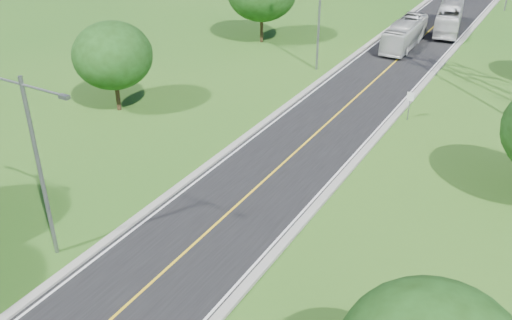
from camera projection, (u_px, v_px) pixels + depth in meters
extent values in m
plane|color=#205317|center=(421.00, 39.00, 64.28)|extent=(260.00, 260.00, 0.00)
cube|color=black|center=(435.00, 26.00, 68.81)|extent=(8.00, 150.00, 0.06)
cube|color=gray|center=(401.00, 20.00, 70.64)|extent=(0.50, 150.00, 0.22)
cube|color=gray|center=(471.00, 30.00, 66.90)|extent=(0.50, 150.00, 0.22)
cylinder|color=slate|center=(409.00, 106.00, 44.77)|extent=(0.08, 0.08, 2.40)
cube|color=white|center=(410.00, 97.00, 44.36)|extent=(0.55, 0.04, 0.70)
cylinder|color=slate|center=(40.00, 172.00, 28.18)|extent=(0.22, 0.22, 10.00)
cylinder|color=slate|center=(1.00, 79.00, 26.57)|extent=(2.80, 0.12, 0.12)
cylinder|color=slate|center=(43.00, 90.00, 25.34)|extent=(2.80, 0.12, 0.12)
cube|color=slate|center=(64.00, 97.00, 24.79)|extent=(0.50, 0.25, 0.18)
cylinder|color=slate|center=(319.00, 18.00, 53.15)|extent=(0.22, 0.22, 10.00)
cylinder|color=black|center=(118.00, 94.00, 46.45)|extent=(0.36, 0.36, 2.70)
ellipsoid|color=#17340E|center=(113.00, 55.00, 44.85)|extent=(6.30, 6.30, 5.36)
cylinder|color=black|center=(262.00, 27.00, 62.53)|extent=(0.36, 0.36, 3.24)
imported|color=silver|center=(449.00, 18.00, 66.15)|extent=(4.29, 11.08, 3.01)
imported|color=silver|center=(405.00, 34.00, 60.90)|extent=(2.62, 10.18, 2.82)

